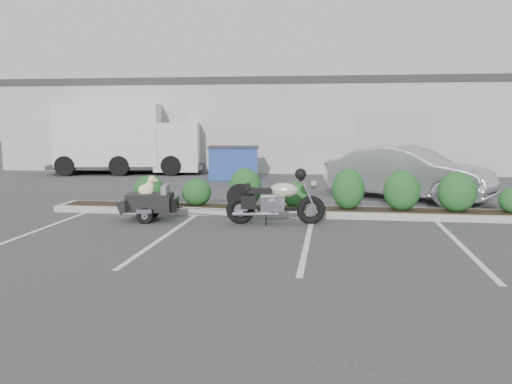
# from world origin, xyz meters

# --- Properties ---
(ground) EXTENTS (90.00, 90.00, 0.00)m
(ground) POSITION_xyz_m (0.00, 0.00, 0.00)
(ground) COLOR #38383A
(ground) RESTS_ON ground
(planter_kerb) EXTENTS (12.00, 1.00, 0.15)m
(planter_kerb) POSITION_xyz_m (1.00, 2.20, 0.07)
(planter_kerb) COLOR #9E9E93
(planter_kerb) RESTS_ON ground
(building) EXTENTS (26.00, 10.00, 4.00)m
(building) POSITION_xyz_m (0.00, 17.00, 2.00)
(building) COLOR #9EA099
(building) RESTS_ON ground
(motorcycle) EXTENTS (2.12, 0.79, 1.22)m
(motorcycle) POSITION_xyz_m (0.44, 0.95, 0.49)
(motorcycle) COLOR black
(motorcycle) RESTS_ON ground
(pet_trailer) EXTENTS (1.71, 0.96, 1.01)m
(pet_trailer) POSITION_xyz_m (-2.34, 0.97, 0.42)
(pet_trailer) COLOR black
(pet_trailer) RESTS_ON ground
(sedan) EXTENTS (4.72, 3.60, 1.49)m
(sedan) POSITION_xyz_m (3.72, 5.07, 0.75)
(sedan) COLOR silver
(sedan) RESTS_ON ground
(dumpster) EXTENTS (2.08, 1.58, 1.25)m
(dumpster) POSITION_xyz_m (-2.07, 9.69, 0.63)
(dumpster) COLOR navy
(dumpster) RESTS_ON ground
(delivery_truck) EXTENTS (6.52, 3.06, 2.87)m
(delivery_truck) POSITION_xyz_m (-6.84, 11.27, 1.38)
(delivery_truck) COLOR silver
(delivery_truck) RESTS_ON ground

